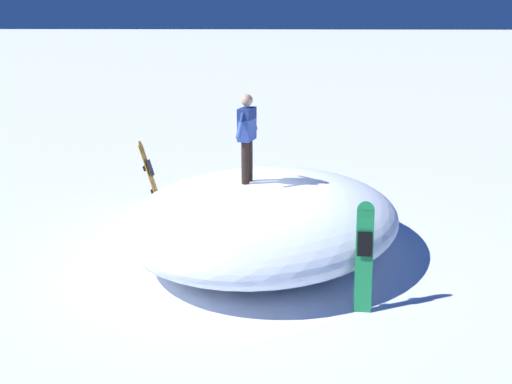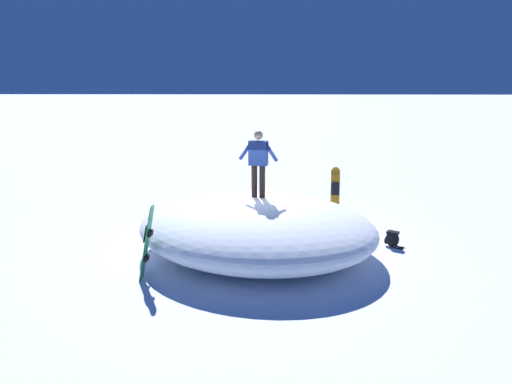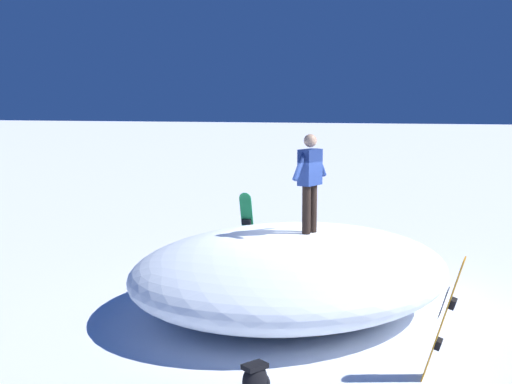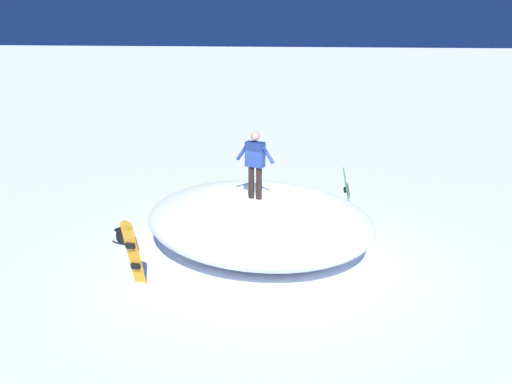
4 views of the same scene
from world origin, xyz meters
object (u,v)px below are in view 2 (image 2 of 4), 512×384
at_px(snowboard_primary_upright, 147,242).
at_px(backpack_near, 392,239).
at_px(snowboarder_standing, 258,160).
at_px(snowboard_secondary_upright, 335,194).

bearing_deg(snowboard_primary_upright, backpack_near, -159.72).
height_order(snowboarder_standing, snowboard_secondary_upright, snowboarder_standing).
bearing_deg(snowboard_secondary_upright, snowboarder_standing, 45.79).
height_order(snowboarder_standing, snowboard_primary_upright, snowboarder_standing).
distance_m(snowboarder_standing, backpack_near, 3.95).
xyz_separation_m(snowboard_primary_upright, backpack_near, (-5.63, -2.08, -0.64)).
bearing_deg(snowboard_primary_upright, snowboarder_standing, -140.38).
distance_m(snowboard_primary_upright, backpack_near, 6.04).
bearing_deg(snowboard_secondary_upright, backpack_near, 119.40).
relative_size(snowboard_primary_upright, backpack_near, 3.23).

